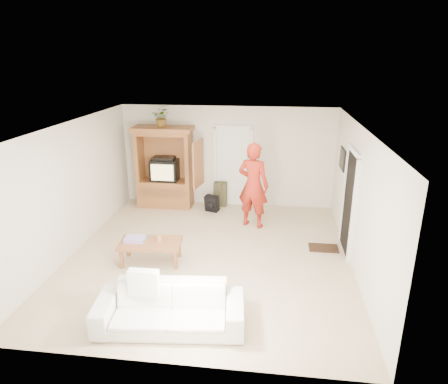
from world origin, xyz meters
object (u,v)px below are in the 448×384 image
at_px(armoire, 166,172).
at_px(man, 253,185).
at_px(coffee_table, 150,244).
at_px(sofa, 170,308).

distance_m(armoire, man, 2.57).
bearing_deg(coffee_table, armoire, 93.64).
bearing_deg(coffee_table, man, 41.91).
relative_size(sofa, coffee_table, 1.76).
distance_m(man, sofa, 4.03).
bearing_deg(armoire, man, -24.45).
height_order(armoire, coffee_table, armoire).
relative_size(man, sofa, 0.92).
distance_m(armoire, sofa, 5.13).
height_order(armoire, sofa, armoire).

